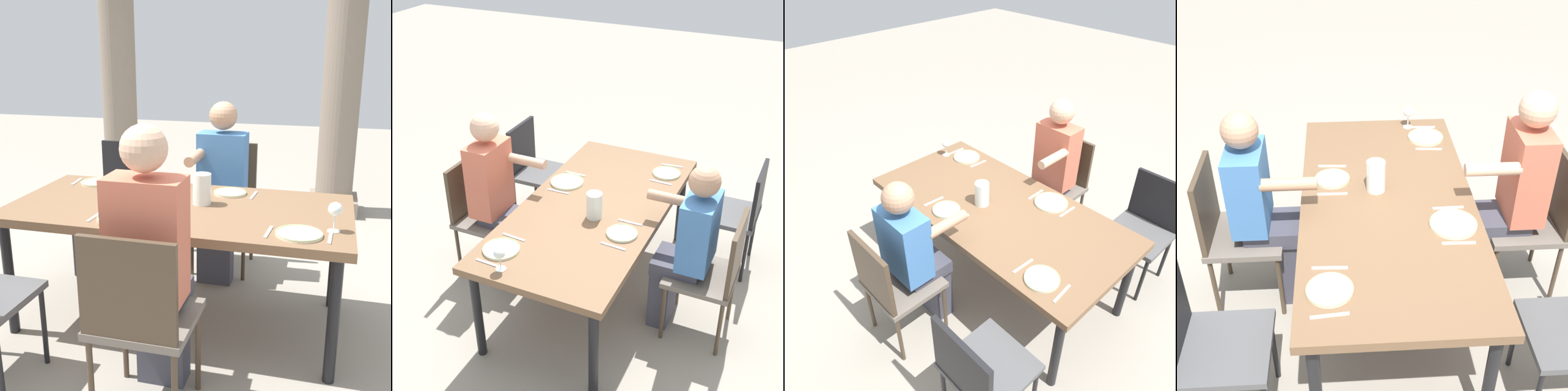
{
  "view_description": "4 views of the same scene",
  "coord_description": "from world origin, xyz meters",
  "views": [
    {
      "loc": [
        0.83,
        -2.73,
        1.65
      ],
      "look_at": [
        0.12,
        -0.07,
        0.83
      ],
      "focal_mm": 47.23,
      "sensor_mm": 36.0,
      "label": 1
    },
    {
      "loc": [
        3.04,
        1.33,
        2.77
      ],
      "look_at": [
        -0.08,
        -0.08,
        0.77
      ],
      "focal_mm": 50.94,
      "sensor_mm": 36.0,
      "label": 2
    },
    {
      "loc": [
        -1.62,
        1.72,
        2.54
      ],
      "look_at": [
        0.15,
        0.05,
        0.8
      ],
      "focal_mm": 36.7,
      "sensor_mm": 36.0,
      "label": 3
    },
    {
      "loc": [
        -2.44,
        0.24,
        2.48
      ],
      "look_at": [
        -0.09,
        0.09,
        0.85
      ],
      "focal_mm": 49.89,
      "sensor_mm": 36.0,
      "label": 4
    }
  ],
  "objects": [
    {
      "name": "chair_mid_south",
      "position": [
        0.09,
        -0.9,
        0.54
      ],
      "size": [
        0.44,
        0.44,
        0.92
      ],
      "color": "#6A6158",
      "rests_on": "ground"
    },
    {
      "name": "plate_3",
      "position": [
        0.71,
        -0.31,
        0.75
      ],
      "size": [
        0.23,
        0.23,
        0.02
      ],
      "color": "silver",
      "rests_on": "dining_table"
    },
    {
      "name": "chair_mid_north",
      "position": [
        0.09,
        0.9,
        0.54
      ],
      "size": [
        0.44,
        0.44,
        0.93
      ],
      "color": "#6A6158",
      "rests_on": "ground"
    },
    {
      "name": "spoon_3",
      "position": [
        0.86,
        -0.31,
        0.74
      ],
      "size": [
        0.02,
        0.17,
        0.01
      ],
      "primitive_type": "cube",
      "rotation": [
        0.0,
        0.0,
        -0.05
      ],
      "color": "silver",
      "rests_on": "dining_table"
    },
    {
      "name": "chair_west_south",
      "position": [
        -0.74,
        -0.9,
        0.52
      ],
      "size": [
        0.44,
        0.44,
        0.89
      ],
      "color": "#4F4F50",
      "rests_on": "ground"
    },
    {
      "name": "chair_west_north",
      "position": [
        -0.74,
        0.9,
        0.53
      ],
      "size": [
        0.44,
        0.44,
        0.89
      ],
      "color": "#4F4F50",
      "rests_on": "ground"
    },
    {
      "name": "diner_woman_green",
      "position": [
        0.09,
        0.7,
        0.67
      ],
      "size": [
        0.35,
        0.49,
        1.26
      ],
      "color": "#3F3F4C",
      "rests_on": "ground"
    },
    {
      "name": "spoon_1",
      "position": [
        -0.08,
        -0.32,
        0.74
      ],
      "size": [
        0.02,
        0.17,
        0.01
      ],
      "primitive_type": "cube",
      "rotation": [
        0.0,
        0.0,
        0.02
      ],
      "color": "silver",
      "rests_on": "dining_table"
    },
    {
      "name": "ground_plane",
      "position": [
        0.0,
        0.0,
        0.0
      ],
      "size": [
        16.0,
        16.0,
        0.0
      ],
      "primitive_type": "plane",
      "color": "gray"
    },
    {
      "name": "wine_glass_3",
      "position": [
        0.88,
        -0.21,
        0.85
      ],
      "size": [
        0.07,
        0.07,
        0.15
      ],
      "color": "white",
      "rests_on": "dining_table"
    },
    {
      "name": "fork_1",
      "position": [
        -0.38,
        -0.32,
        0.74
      ],
      "size": [
        0.02,
        0.17,
        0.01
      ],
      "primitive_type": "cube",
      "rotation": [
        0.0,
        0.0,
        -0.02
      ],
      "color": "silver",
      "rests_on": "dining_table"
    },
    {
      "name": "spoon_2",
      "position": [
        0.39,
        0.31,
        0.74
      ],
      "size": [
        0.03,
        0.17,
        0.01
      ],
      "primitive_type": "cube",
      "rotation": [
        0.0,
        0.0,
        -0.07
      ],
      "color": "silver",
      "rests_on": "dining_table"
    },
    {
      "name": "fork_3",
      "position": [
        0.56,
        -0.31,
        0.74
      ],
      "size": [
        0.03,
        0.17,
        0.01
      ],
      "primitive_type": "cube",
      "rotation": [
        0.0,
        0.0,
        -0.08
      ],
      "color": "silver",
      "rests_on": "dining_table"
    },
    {
      "name": "dining_table",
      "position": [
        0.0,
        0.0,
        0.68
      ],
      "size": [
        1.97,
        0.96,
        0.74
      ],
      "color": "brown",
      "rests_on": "ground"
    },
    {
      "name": "water_pitcher",
      "position": [
        0.12,
        0.06,
        0.82
      ],
      "size": [
        0.11,
        0.11,
        0.18
      ],
      "color": "white",
      "rests_on": "dining_table"
    },
    {
      "name": "plate_1",
      "position": [
        -0.23,
        -0.32,
        0.75
      ],
      "size": [
        0.25,
        0.25,
        0.02
      ],
      "color": "silver",
      "rests_on": "dining_table"
    },
    {
      "name": "plate_0",
      "position": [
        -0.67,
        0.32,
        0.75
      ],
      "size": [
        0.22,
        0.22,
        0.02
      ],
      "color": "silver",
      "rests_on": "dining_table"
    },
    {
      "name": "diner_man_white",
      "position": [
        0.09,
        -0.73,
        0.71
      ],
      "size": [
        0.35,
        0.49,
        1.34
      ],
      "color": "#3F3F4C",
      "rests_on": "ground"
    },
    {
      "name": "fork_0",
      "position": [
        -0.82,
        0.32,
        0.74
      ],
      "size": [
        0.03,
        0.17,
        0.01
      ],
      "primitive_type": "cube",
      "rotation": [
        0.0,
        0.0,
        0.09
      ],
      "color": "silver",
      "rests_on": "dining_table"
    },
    {
      "name": "plate_2",
      "position": [
        0.24,
        0.31,
        0.75
      ],
      "size": [
        0.21,
        0.21,
        0.02
      ],
      "color": "silver",
      "rests_on": "dining_table"
    },
    {
      "name": "spoon_0",
      "position": [
        -0.52,
        0.32,
        0.74
      ],
      "size": [
        0.02,
        0.17,
        0.01
      ],
      "primitive_type": "cube",
      "rotation": [
        0.0,
        0.0,
        -0.04
      ],
      "color": "silver",
      "rests_on": "dining_table"
    },
    {
      "name": "fork_2",
      "position": [
        0.09,
        0.31,
        0.74
      ],
      "size": [
        0.02,
        0.17,
        0.01
      ],
      "primitive_type": "cube",
      "rotation": [
        0.0,
        0.0,
        -0.01
      ],
      "color": "silver",
      "rests_on": "dining_table"
    }
  ]
}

